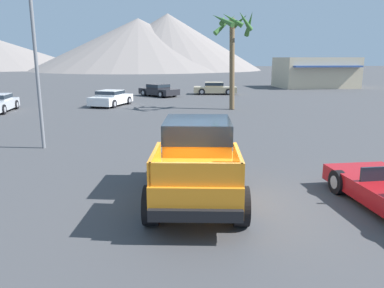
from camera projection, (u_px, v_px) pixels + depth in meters
The scene contains 9 objects.
ground_plane at pixel (209, 201), 9.71m from camera, with size 320.00×320.00×0.00m, color #424244.
orange_pickup_truck at pixel (197, 156), 9.85m from camera, with size 2.86×5.16×1.98m.
parked_car_white at pixel (111, 98), 29.03m from camera, with size 3.31×4.43×1.20m.
parked_car_dark at pixel (159, 90), 36.26m from camera, with size 3.95×4.24×1.16m.
parked_car_tan at pixel (215, 88), 38.26m from camera, with size 4.57×2.49×1.23m.
street_lamp_post at pixel (32, 20), 14.31m from camera, with size 0.90×0.24×8.51m.
palm_tree_tall at pixel (233, 36), 25.99m from camera, with size 2.99×3.11×6.80m.
storefront_building at pixel (315, 72), 47.08m from camera, with size 9.25×6.77×3.71m.
distant_mountain_range at pixel (118, 47), 119.14m from camera, with size 117.80×80.57×17.07m.
Camera 1 is at (-1.61, -8.99, 3.63)m, focal length 35.00 mm.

